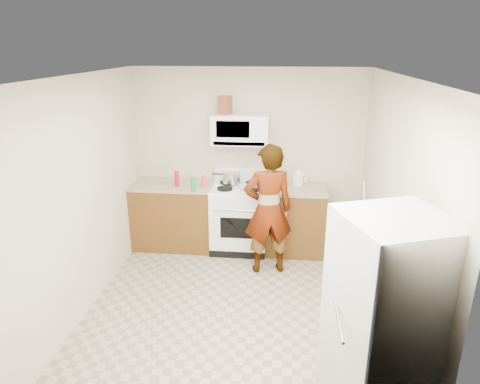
# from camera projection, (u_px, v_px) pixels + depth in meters

# --- Properties ---
(floor) EXTENTS (3.60, 3.60, 0.00)m
(floor) POSITION_uv_depth(u_px,v_px,m) (235.00, 307.00, 4.77)
(floor) COLOR gray
(floor) RESTS_ON ground
(back_wall) EXTENTS (3.20, 0.02, 2.50)m
(back_wall) POSITION_uv_depth(u_px,v_px,m) (249.00, 158.00, 6.04)
(back_wall) COLOR beige
(back_wall) RESTS_ON floor
(right_wall) EXTENTS (0.02, 3.60, 2.50)m
(right_wall) POSITION_uv_depth(u_px,v_px,m) (394.00, 208.00, 4.21)
(right_wall) COLOR beige
(right_wall) RESTS_ON floor
(cabinet_left) EXTENTS (1.12, 0.62, 0.90)m
(cabinet_left) POSITION_uv_depth(u_px,v_px,m) (174.00, 216.00, 6.12)
(cabinet_left) COLOR #5C3715
(cabinet_left) RESTS_ON floor
(counter_left) EXTENTS (1.14, 0.64, 0.03)m
(counter_left) POSITION_uv_depth(u_px,v_px,m) (173.00, 185.00, 5.97)
(counter_left) COLOR tan
(counter_left) RESTS_ON cabinet_left
(cabinet_right) EXTENTS (0.80, 0.62, 0.90)m
(cabinet_right) POSITION_uv_depth(u_px,v_px,m) (295.00, 221.00, 5.96)
(cabinet_right) COLOR #5C3715
(cabinet_right) RESTS_ON floor
(counter_right) EXTENTS (0.82, 0.64, 0.03)m
(counter_right) POSITION_uv_depth(u_px,v_px,m) (296.00, 189.00, 5.81)
(counter_right) COLOR tan
(counter_right) RESTS_ON cabinet_right
(gas_range) EXTENTS (0.76, 0.65, 1.13)m
(gas_range) POSITION_uv_depth(u_px,v_px,m) (239.00, 216.00, 6.01)
(gas_range) COLOR white
(gas_range) RESTS_ON floor
(microwave) EXTENTS (0.76, 0.38, 0.40)m
(microwave) POSITION_uv_depth(u_px,v_px,m) (240.00, 129.00, 5.74)
(microwave) COLOR white
(microwave) RESTS_ON back_wall
(person) EXTENTS (0.68, 0.53, 1.67)m
(person) POSITION_uv_depth(u_px,v_px,m) (268.00, 210.00, 5.30)
(person) COLOR tan
(person) RESTS_ON floor
(fridge) EXTENTS (0.89, 0.89, 1.70)m
(fridge) POSITION_uv_depth(u_px,v_px,m) (385.00, 325.00, 3.10)
(fridge) COLOR #BAB9B5
(fridge) RESTS_ON floor
(kettle) EXTENTS (0.19, 0.19, 0.18)m
(kettle) POSITION_uv_depth(u_px,v_px,m) (298.00, 178.00, 5.90)
(kettle) COLOR white
(kettle) RESTS_ON counter_right
(jug) EXTENTS (0.19, 0.19, 0.24)m
(jug) POSITION_uv_depth(u_px,v_px,m) (225.00, 105.00, 5.63)
(jug) COLOR brown
(jug) RESTS_ON microwave
(saucepan) EXTENTS (0.30, 0.30, 0.14)m
(saucepan) POSITION_uv_depth(u_px,v_px,m) (231.00, 178.00, 5.95)
(saucepan) COLOR silver
(saucepan) RESTS_ON gas_range
(tray) EXTENTS (0.29, 0.24, 0.05)m
(tray) POSITION_uv_depth(u_px,v_px,m) (248.00, 187.00, 5.77)
(tray) COLOR silver
(tray) RESTS_ON gas_range
(bottle_spray) EXTENTS (0.07, 0.07, 0.20)m
(bottle_spray) POSITION_uv_depth(u_px,v_px,m) (177.00, 179.00, 5.84)
(bottle_spray) COLOR red
(bottle_spray) RESTS_ON counter_left
(bottle_hot_sauce) EXTENTS (0.06, 0.06, 0.17)m
(bottle_hot_sauce) POSITION_uv_depth(u_px,v_px,m) (204.00, 182.00, 5.78)
(bottle_hot_sauce) COLOR #EC4B1A
(bottle_hot_sauce) RESTS_ON counter_left
(bottle_green_cap) EXTENTS (0.06, 0.06, 0.20)m
(bottle_green_cap) POSITION_uv_depth(u_px,v_px,m) (193.00, 184.00, 5.61)
(bottle_green_cap) COLOR #178135
(bottle_green_cap) RESTS_ON counter_left
(pot_lid) EXTENTS (0.24, 0.24, 0.01)m
(pot_lid) POSITION_uv_depth(u_px,v_px,m) (201.00, 185.00, 5.88)
(pot_lid) COLOR white
(pot_lid) RESTS_ON counter_left
(broom) EXTENTS (0.18, 0.21, 1.18)m
(broom) POSITION_uv_depth(u_px,v_px,m) (364.00, 222.00, 5.55)
(broom) COLOR white
(broom) RESTS_ON floor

